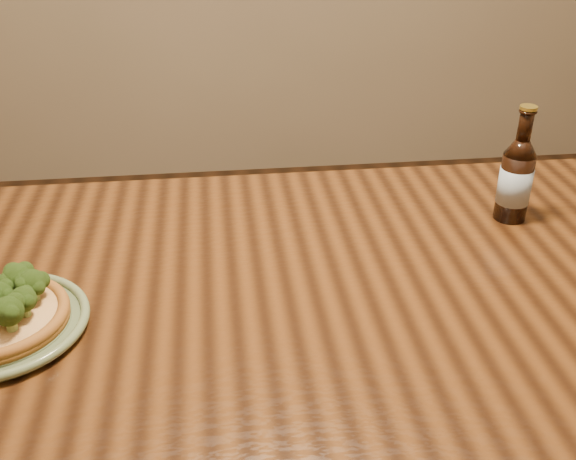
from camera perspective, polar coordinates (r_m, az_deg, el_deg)
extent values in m
cube|color=#48270F|center=(1.07, 1.12, -6.12)|extent=(1.60, 0.90, 0.04)
cylinder|color=#48270F|center=(1.81, 22.95, -6.81)|extent=(0.07, 0.07, 0.71)
sphere|color=#38581B|center=(1.02, -21.50, -5.49)|extent=(0.05, 0.05, 0.04)
sphere|color=#38581B|center=(1.05, -23.12, -4.93)|extent=(0.05, 0.05, 0.03)
sphere|color=#38581B|center=(1.05, -20.87, -4.18)|extent=(0.06, 0.06, 0.04)
sphere|color=#38581B|center=(0.99, -22.61, -6.37)|extent=(0.05, 0.05, 0.04)
sphere|color=#38581B|center=(1.06, -21.97, -3.72)|extent=(0.06, 0.06, 0.04)
cylinder|color=black|center=(1.31, 18.60, 3.46)|extent=(0.06, 0.06, 0.13)
cone|color=black|center=(1.28, 19.16, 6.61)|extent=(0.06, 0.06, 0.03)
cylinder|color=black|center=(1.27, 19.47, 8.39)|extent=(0.02, 0.02, 0.06)
torus|color=black|center=(1.26, 19.66, 9.44)|extent=(0.03, 0.03, 0.00)
cylinder|color=#A58C33|center=(1.26, 19.71, 9.73)|extent=(0.03, 0.03, 0.01)
cylinder|color=#9CACBC|center=(1.31, 18.63, 3.62)|extent=(0.06, 0.06, 0.07)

